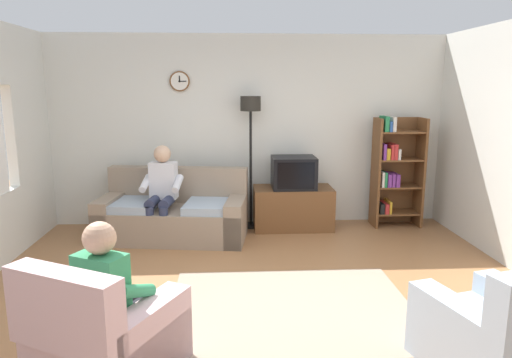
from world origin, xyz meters
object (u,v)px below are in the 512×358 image
couch (174,215)px  person_in_left_armchair (112,291)px  tv_stand (293,208)px  bookshelf (394,170)px  floor_lamp (251,126)px  armchair_near_window (106,339)px  tv (294,172)px  armchair_near_bookshelf (497,337)px  person_on_couch (162,188)px

couch → person_in_left_armchair: size_ratio=1.78×
tv_stand → person_in_left_armchair: bearing=-117.3°
bookshelf → floor_lamp: bearing=179.2°
couch → bookshelf: bookshelf is taller
tv_stand → person_in_left_armchair: (-1.70, -3.29, 0.31)m
floor_lamp → person_in_left_armchair: (-1.11, -3.39, -0.85)m
tv_stand → floor_lamp: bearing=170.5°
bookshelf → armchair_near_window: bookshelf is taller
floor_lamp → armchair_near_window: bearing=-108.3°
tv → floor_lamp: floor_lamp is taller
bookshelf → armchair_near_bookshelf: bearing=-98.0°
floor_lamp → person_in_left_armchair: floor_lamp is taller
armchair_near_bookshelf → person_on_couch: size_ratio=0.85×
armchair_near_window → armchair_near_bookshelf: size_ratio=1.09×
bookshelf → floor_lamp: floor_lamp is taller
person_on_couch → armchair_near_window: bearing=-89.6°
floor_lamp → person_on_couch: floor_lamp is taller
bookshelf → person_in_left_armchair: bearing=-133.1°
tv → person_on_couch: 1.81m
armchair_near_window → couch: bearing=88.0°
floor_lamp → person_on_couch: bearing=-155.1°
tv → floor_lamp: bearing=168.2°
couch → tv: 1.73m
tv → person_in_left_armchair: person_in_left_armchair is taller
bookshelf → armchair_near_bookshelf: 3.65m
floor_lamp → armchair_near_bookshelf: bearing=-66.9°
bookshelf → person_in_left_armchair: bookshelf is taller
tv → person_in_left_armchair: bearing=-117.5°
floor_lamp → armchair_near_bookshelf: (1.54, -3.60, -1.16)m
tv → person_on_couch: person_on_couch is taller
tv → armchair_near_window: (-1.74, -3.34, -0.52)m
tv_stand → bookshelf: (1.45, 0.07, 0.52)m
armchair_near_window → person_in_left_armchair: person_in_left_armchair is taller
person_in_left_armchair → tv_stand: bearing=62.7°
tv_stand → couch: bearing=-168.4°
tv → armchair_near_bookshelf: size_ratio=0.57×
armchair_near_window → armchair_near_bookshelf: 2.69m
couch → armchair_near_bookshelf: size_ratio=1.89×
tv_stand → person_on_couch: person_on_couch is taller
tv → floor_lamp: (-0.59, 0.12, 0.64)m
person_on_couch → person_in_left_armchair: person_on_couch is taller
tv → armchair_near_window: tv is taller
floor_lamp → person_in_left_armchair: size_ratio=1.65×
tv → armchair_near_bookshelf: bearing=-74.8°
person_on_couch → person_in_left_armchair: 2.85m
bookshelf → tv_stand: bearing=-177.2°
couch → bookshelf: size_ratio=1.27×
tv → armchair_near_bookshelf: (0.95, -3.48, -0.52)m
person_in_left_armchair → armchair_near_window: bearing=-117.3°
person_in_left_armchair → person_on_couch: bearing=91.3°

